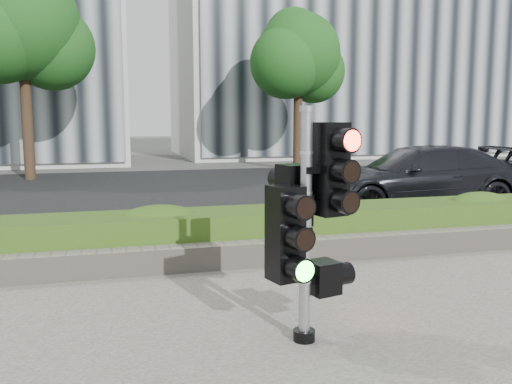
{
  "coord_description": "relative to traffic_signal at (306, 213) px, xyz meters",
  "views": [
    {
      "loc": [
        -1.85,
        -5.25,
        2.08
      ],
      "look_at": [
        -0.27,
        0.6,
        1.25
      ],
      "focal_mm": 38.0,
      "sensor_mm": 36.0,
      "label": 1
    }
  ],
  "objects": [
    {
      "name": "ground",
      "position": [
        0.15,
        0.7,
        -1.22
      ],
      "size": [
        120.0,
        120.0,
        0.0
      ],
      "primitive_type": "plane",
      "color": "#51514C",
      "rests_on": "ground"
    },
    {
      "name": "road",
      "position": [
        0.15,
        10.7,
        -1.21
      ],
      "size": [
        60.0,
        13.0,
        0.02
      ],
      "primitive_type": "cube",
      "color": "black",
      "rests_on": "ground"
    },
    {
      "name": "curb",
      "position": [
        0.15,
        3.85,
        -1.16
      ],
      "size": [
        60.0,
        0.25,
        0.12
      ],
      "primitive_type": "cube",
      "color": "gray",
      "rests_on": "ground"
    },
    {
      "name": "stone_wall",
      "position": [
        0.15,
        2.6,
        -1.02
      ],
      "size": [
        12.0,
        0.32,
        0.34
      ],
      "primitive_type": "cube",
      "color": "gray",
      "rests_on": "sidewalk"
    },
    {
      "name": "hedge",
      "position": [
        0.15,
        3.25,
        -0.85
      ],
      "size": [
        12.0,
        1.0,
        0.68
      ],
      "primitive_type": "cube",
      "color": "#5C8C2B",
      "rests_on": "sidewalk"
    },
    {
      "name": "building_right",
      "position": [
        11.15,
        25.7,
        4.78
      ],
      "size": [
        18.0,
        10.0,
        12.0
      ],
      "primitive_type": "cube",
      "color": "#B7B7B2",
      "rests_on": "ground"
    },
    {
      "name": "tree_left",
      "position": [
        -4.37,
        15.26,
        3.82
      ],
      "size": [
        4.61,
        4.03,
        7.34
      ],
      "color": "black",
      "rests_on": "ground"
    },
    {
      "name": "tree_right",
      "position": [
        5.63,
        16.25,
        3.26
      ],
      "size": [
        4.1,
        3.58,
        6.53
      ],
      "color": "black",
      "rests_on": "ground"
    },
    {
      "name": "traffic_signal",
      "position": [
        0.0,
        0.0,
        0.0
      ],
      "size": [
        0.78,
        0.65,
        2.16
      ],
      "rotation": [
        0.0,
        0.0,
        0.25
      ],
      "color": "black",
      "rests_on": "sidewalk"
    },
    {
      "name": "car_dark",
      "position": [
        5.03,
        6.32,
        -0.48
      ],
      "size": [
        5.03,
        2.19,
        1.44
      ],
      "primitive_type": "imported",
      "rotation": [
        0.0,
        0.0,
        -1.6
      ],
      "color": "black",
      "rests_on": "road"
    }
  ]
}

